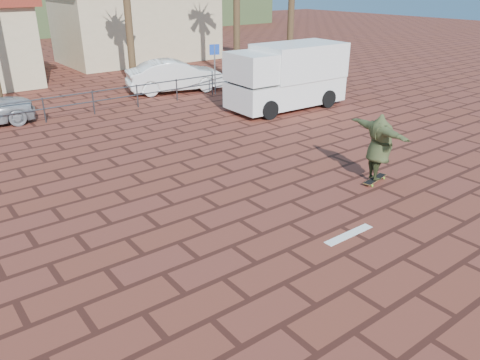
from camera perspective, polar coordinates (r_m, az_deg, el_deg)
name	(u,v)px	position (r m, az deg, el deg)	size (l,w,h in m)	color
ground	(289,223)	(11.04, 6.02, -5.26)	(120.00, 120.00, 0.00)	brown
paint_stripe	(349,235)	(10.79, 13.13, -6.49)	(1.40, 0.22, 0.01)	white
guardrail	(93,98)	(20.64, -17.50, 9.46)	(24.06, 0.06, 1.00)	#47494F
building_east	(137,22)	(34.41, -12.44, 18.30)	(10.60, 6.60, 5.00)	beige
longboard	(375,179)	(13.66, 16.15, 0.10)	(1.05, 0.41, 0.10)	olive
skateboarder	(379,147)	(13.33, 16.60, 3.86)	(2.30, 0.62, 1.87)	#3B4324
campervan	(287,75)	(20.76, 5.80, 12.59)	(5.30, 2.44, 2.71)	white
car_white	(175,76)	(24.17, -7.88, 12.47)	(1.66, 4.77, 1.57)	white
street_sign	(215,60)	(23.22, -3.11, 14.42)	(0.47, 0.19, 2.39)	gray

